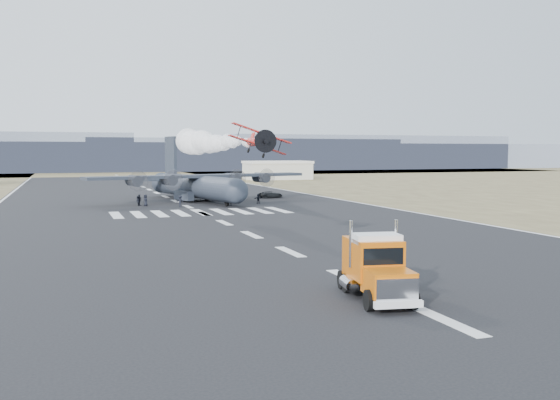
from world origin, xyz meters
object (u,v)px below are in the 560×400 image
semi_truck (376,267)px  crew_d (139,200)px  crew_b (238,199)px  crew_g (213,197)px  support_vehicle (271,194)px  crew_c (180,201)px  crew_a (231,200)px  aerobatic_biplane (258,141)px  hangar_right (277,170)px  transport_aircraft (196,184)px  crew_h (138,201)px  crew_e (146,200)px  crew_f (258,199)px

semi_truck → crew_d: size_ratio=4.76×
semi_truck → crew_b: semi_truck is taller
crew_g → crew_b: bearing=-41.5°
support_vehicle → crew_c: size_ratio=2.47×
crew_a → aerobatic_biplane: bearing=159.8°
aerobatic_biplane → hangar_right: bearing=70.7°
crew_b → transport_aircraft: bearing=131.8°
support_vehicle → transport_aircraft: bearing=94.4°
crew_d → crew_h: 0.38m
transport_aircraft → crew_g: bearing=-63.5°
crew_b → crew_c: (-10.56, -3.58, 0.09)m
aerobatic_biplane → crew_g: bearing=81.4°
crew_e → crew_c: bearing=18.6°
hangar_right → support_vehicle: bearing=-109.8°
crew_c → crew_h: crew_c is taller
transport_aircraft → crew_a: bearing=-84.3°
crew_b → support_vehicle: bearing=51.2°
semi_truck → crew_e: size_ratio=4.80×
transport_aircraft → support_vehicle: size_ratio=8.85×
crew_f → crew_g: (-6.61, 5.37, 0.03)m
semi_truck → support_vehicle: 82.82m
crew_h → aerobatic_biplane: bearing=42.2°
crew_d → crew_e: bearing=-84.8°
crew_h → crew_f: bearing=121.2°
transport_aircraft → crew_c: bearing=-126.6°
aerobatic_biplane → crew_g: aerobatic_biplane is taller
hangar_right → crew_g: (-40.06, -82.31, -2.15)m
aerobatic_biplane → transport_aircraft: 58.05m
crew_a → crew_c: crew_c is taller
aerobatic_biplane → transport_aircraft: (5.94, 57.35, -6.75)m
support_vehicle → crew_f: size_ratio=2.73×
semi_truck → aerobatic_biplane: size_ratio=1.69×
hangar_right → crew_g: bearing=-116.0°
crew_e → crew_g: bearing=73.8°
crew_a → crew_d: crew_d is taller
transport_aircraft → hangar_right: bearing=48.6°
hangar_right → crew_c: 101.75m
transport_aircraft → aerobatic_biplane: bearing=-109.1°
crew_c → crew_g: crew_c is taller
crew_g → crew_e: bearing=-152.2°
crew_e → crew_f: 18.86m
crew_c → crew_d: size_ratio=0.99×
transport_aircraft → support_vehicle: (15.34, 3.49, -2.40)m
crew_g → crew_a: bearing=-71.5°
support_vehicle → crew_h: (-26.25, -10.00, 0.17)m
aerobatic_biplane → crew_c: size_ratio=2.86×
semi_truck → crew_h: (-6.32, 70.37, -1.13)m
hangar_right → crew_d: size_ratio=10.89×
transport_aircraft → crew_h: bearing=-162.4°
crew_e → crew_h: crew_e is taller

